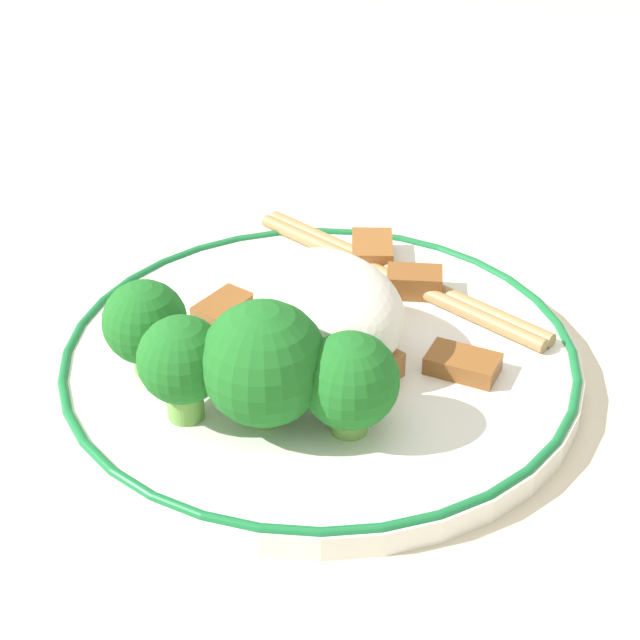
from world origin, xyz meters
TOP-DOWN VIEW (x-y plane):
  - ground_plane at (0.00, 0.00)m, footprint 3.00×3.00m
  - plate at (0.00, 0.00)m, footprint 0.27×0.27m
  - rice_mound at (-0.00, 0.01)m, footprint 0.09×0.07m
  - broccoli_back_left at (-0.03, -0.08)m, footprint 0.04×0.04m
  - broccoli_back_center at (0.01, -0.08)m, footprint 0.04×0.04m
  - broccoli_back_right at (0.03, -0.05)m, footprint 0.06×0.06m
  - broccoli_mid_left at (0.06, -0.02)m, footprint 0.05×0.05m
  - meat_near_front at (0.05, 0.05)m, footprint 0.04×0.04m
  - meat_near_left at (-0.02, 0.08)m, footprint 0.03×0.04m
  - meat_near_right at (-0.03, 0.03)m, footprint 0.03×0.04m
  - meat_near_back at (-0.05, -0.03)m, footprint 0.03×0.04m
  - meat_on_rice_edge at (-0.06, 0.08)m, footprint 0.04×0.04m
  - meat_mid_left at (0.03, 0.01)m, footprint 0.02×0.03m
  - chopsticks at (-0.03, 0.08)m, footprint 0.20×0.06m

SIDE VIEW (x-z plane):
  - ground_plane at x=0.00m, z-range 0.00..0.00m
  - plate at x=0.00m, z-range 0.00..0.02m
  - chopsticks at x=-0.03m, z-range 0.01..0.02m
  - meat_near_right at x=-0.03m, z-range 0.01..0.02m
  - meat_near_front at x=0.05m, z-range 0.01..0.02m
  - meat_near_back at x=-0.05m, z-range 0.01..0.02m
  - meat_on_rice_edge at x=-0.06m, z-range 0.01..0.03m
  - meat_mid_left at x=0.03m, z-range 0.01..0.03m
  - meat_near_left at x=-0.02m, z-range 0.01..0.03m
  - rice_mound at x=0.00m, z-range 0.01..0.06m
  - broccoli_mid_left at x=0.06m, z-range 0.01..0.07m
  - broccoli_back_left at x=-0.03m, z-range 0.02..0.07m
  - broccoli_back_center at x=0.01m, z-range 0.02..0.07m
  - broccoli_back_right at x=0.03m, z-range 0.01..0.08m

